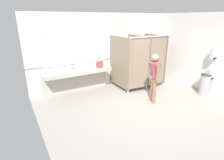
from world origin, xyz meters
TOP-DOWN VIEW (x-y plane):
  - ground_plane at (0.00, 0.00)m, footprint 6.15×5.52m
  - wall_back at (0.00, 2.52)m, footprint 6.15×0.12m
  - wall_side_right at (2.84, 0.00)m, footprint 0.12×5.52m
  - wall_back_tile_band at (0.00, 2.45)m, footprint 6.15×0.01m
  - vanity_counter at (-1.40, 2.24)m, footprint 2.47×0.57m
  - mirror_panel at (-1.40, 2.45)m, footprint 2.37×0.02m
  - bathroom_stalls at (0.99, 1.57)m, footprint 1.82×1.38m
  - paper_towel_dispenser_upper at (2.71, -0.27)m, footprint 0.32×0.13m
  - paper_towel_dispenser_lower at (2.71, -0.31)m, footprint 0.39×0.13m
  - trash_bin at (2.47, -0.27)m, footprint 0.35×0.35m
  - person_standing at (0.43, 0.17)m, footprint 0.52×0.53m
  - handbag at (-0.59, 2.01)m, footprint 0.24×0.13m
  - soap_dispenser at (-1.54, 2.32)m, footprint 0.07×0.07m

SIDE VIEW (x-z plane):
  - ground_plane at x=0.00m, z-range -0.10..0.00m
  - trash_bin at x=2.47m, z-range 0.00..0.76m
  - vanity_counter at x=-1.40m, z-range 0.15..1.15m
  - paper_towel_dispenser_lower at x=2.71m, z-range 0.53..0.92m
  - soap_dispenser at x=-1.54m, z-range 0.87..1.07m
  - person_standing at x=0.43m, z-range 0.21..1.81m
  - handbag at x=-0.59m, z-range 0.83..1.20m
  - wall_back_tile_band at x=0.00m, z-range 1.02..1.08m
  - bathroom_stalls at x=0.99m, z-range 0.05..2.09m
  - wall_back at x=0.00m, z-range 0.00..2.83m
  - wall_side_right at x=2.84m, z-range 0.00..2.83m
  - paper_towel_dispenser_upper at x=2.71m, z-range 1.26..1.65m
  - mirror_panel at x=-1.40m, z-range 1.03..2.15m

